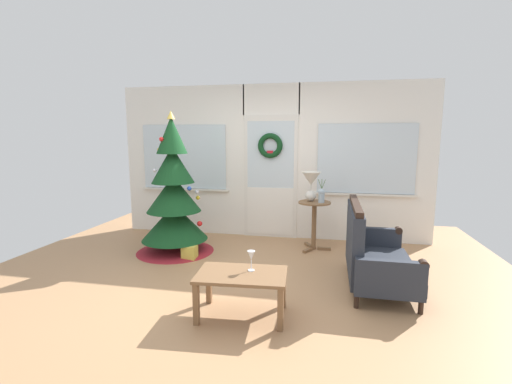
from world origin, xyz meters
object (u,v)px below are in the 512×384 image
object	(u,v)px
coffee_table	(242,280)
gift_box	(190,252)
settee_sofa	(371,253)
side_table	(314,216)
flower_vase	(322,195)
wine_glass	(251,256)
christmas_tree	(174,201)
table_lamp	(311,182)

from	to	relation	value
coffee_table	gift_box	world-z (taller)	coffee_table
settee_sofa	gift_box	bearing A→B (deg)	169.76
settee_sofa	side_table	distance (m)	1.39
flower_vase	wine_glass	size ratio (longest dim) A/B	1.79
christmas_tree	settee_sofa	size ratio (longest dim) A/B	1.50
wine_glass	gift_box	distance (m)	1.84
settee_sofa	coffee_table	xyz separation A→B (m)	(-1.28, -0.99, -0.01)
flower_vase	side_table	bearing A→B (deg)	149.04
christmas_tree	gift_box	distance (m)	0.79
christmas_tree	wine_glass	distance (m)	2.21
christmas_tree	wine_glass	size ratio (longest dim) A/B	10.56
side_table	table_lamp	xyz separation A→B (m)	(-0.06, 0.04, 0.50)
wine_glass	coffee_table	bearing A→B (deg)	-133.46
settee_sofa	gift_box	xyz separation A→B (m)	(-2.38, 0.43, -0.28)
side_table	gift_box	size ratio (longest dim) A/B	3.86
christmas_tree	coffee_table	world-z (taller)	christmas_tree
christmas_tree	settee_sofa	world-z (taller)	christmas_tree
side_table	table_lamp	distance (m)	0.51
coffee_table	table_lamp	bearing A→B (deg)	76.56
settee_sofa	coffee_table	world-z (taller)	settee_sofa
gift_box	settee_sofa	bearing A→B (deg)	-10.24
settee_sofa	side_table	bearing A→B (deg)	120.08
settee_sofa	flower_vase	world-z (taller)	flower_vase
flower_vase	settee_sofa	bearing A→B (deg)	-62.45
side_table	flower_vase	bearing A→B (deg)	-30.96
table_lamp	coffee_table	bearing A→B (deg)	-103.44
side_table	wine_glass	xyz separation A→B (m)	(-0.52, -2.11, 0.05)
settee_sofa	coffee_table	bearing A→B (deg)	-142.25
christmas_tree	side_table	world-z (taller)	christmas_tree
flower_vase	coffee_table	bearing A→B (deg)	-108.02
wine_glass	flower_vase	bearing A→B (deg)	73.23
side_table	gift_box	xyz separation A→B (m)	(-1.69, -0.76, -0.42)
gift_box	christmas_tree	bearing A→B (deg)	141.14
wine_glass	gift_box	size ratio (longest dim) A/B	1.02
settee_sofa	gift_box	world-z (taller)	settee_sofa
table_lamp	side_table	bearing A→B (deg)	-33.69
side_table	wine_glass	world-z (taller)	side_table
flower_vase	coffee_table	world-z (taller)	flower_vase
settee_sofa	gift_box	distance (m)	2.43
table_lamp	gift_box	size ratio (longest dim) A/B	2.30
flower_vase	coffee_table	distance (m)	2.29
flower_vase	wine_glass	bearing A→B (deg)	-106.77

